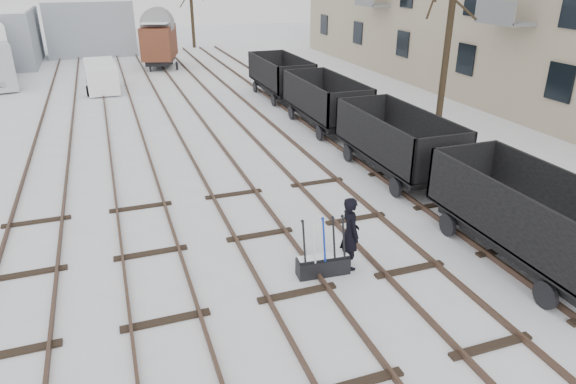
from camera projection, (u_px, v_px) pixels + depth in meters
name	position (u px, v px, depth m)	size (l,w,h in m)	color
ground	(297.00, 294.00, 11.88)	(120.00, 120.00, 0.00)	white
tracks	(193.00, 130.00, 23.64)	(13.90, 52.00, 0.16)	black
shed_right	(91.00, 26.00, 44.23)	(7.00, 6.00, 4.50)	#98A2AB
ground_frame	(323.00, 264.00, 12.56)	(1.33, 0.52, 1.49)	black
worker	(350.00, 233.00, 12.61)	(0.69, 0.46, 1.90)	black
freight_wagon_a	(527.00, 230.00, 12.93)	(2.23, 5.58, 2.28)	black
freight_wagon_b	(396.00, 151.00, 18.45)	(2.23, 5.58, 2.28)	black
freight_wagon_c	(325.00, 109.00, 23.96)	(2.23, 5.58, 2.28)	black
freight_wagon_d	(281.00, 82.00, 29.48)	(2.23, 5.58, 2.28)	black
box_van_wagon	(159.00, 41.00, 37.91)	(3.37, 4.82, 3.34)	black
panel_van	(101.00, 76.00, 30.98)	(1.89, 4.08, 1.77)	white
tree_near	(447.00, 44.00, 22.58)	(0.30, 0.30, 7.67)	black
tree_far_left	(118.00, 16.00, 46.40)	(0.30, 0.30, 5.79)	black
tree_far_right	(192.00, 14.00, 47.11)	(0.30, 0.30, 6.06)	black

